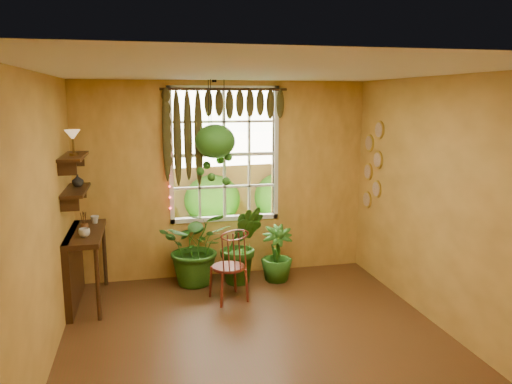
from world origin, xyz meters
TOP-DOWN VIEW (x-y plane):
  - floor at (0.00, 0.00)m, footprint 4.50×4.50m
  - ceiling at (0.00, 0.00)m, footprint 4.50×4.50m
  - wall_back at (0.00, 2.25)m, footprint 4.00×0.00m
  - wall_left at (-2.00, 0.00)m, footprint 0.00×4.50m
  - wall_right at (2.00, 0.00)m, footprint 0.00×4.50m
  - window at (0.00, 2.28)m, footprint 1.52×0.10m
  - valance_vine at (-0.08, 2.16)m, footprint 1.70×0.12m
  - string_lights at (-0.76, 2.19)m, footprint 0.03×0.03m
  - wall_plates at (1.98, 1.79)m, footprint 0.04×0.32m
  - counter_ledge at (-1.91, 1.60)m, footprint 0.40×1.20m
  - shelf_lower at (-1.88, 1.60)m, footprint 0.25×0.90m
  - shelf_upper at (-1.88, 1.60)m, footprint 0.25×0.90m
  - backyard at (0.24, 6.87)m, footprint 14.00×10.00m
  - windsor_chair at (-0.11, 1.28)m, footprint 0.49×0.51m
  - potted_plant_left at (-0.43, 1.93)m, footprint 1.09×0.99m
  - potted_plant_mid at (0.15, 1.83)m, footprint 0.62×0.51m
  - potted_plant_right at (0.63, 1.81)m, footprint 0.47×0.47m
  - hanging_basket at (-0.16, 2.01)m, footprint 0.53×0.53m
  - cup_a at (-1.78, 1.34)m, footprint 0.16×0.16m
  - cup_b at (-1.72, 1.97)m, footprint 0.14×0.14m
  - brush_jar at (-1.80, 1.56)m, footprint 0.09×0.09m
  - shelf_vase at (-1.87, 1.78)m, footprint 0.18×0.18m
  - tiffany_lamp at (-1.86, 1.52)m, footprint 0.18×0.18m

SIDE VIEW (x-z plane):
  - floor at x=0.00m, z-range 0.00..0.00m
  - windsor_chair at x=-0.11m, z-range -0.23..0.85m
  - potted_plant_right at x=0.63m, z-range 0.00..0.76m
  - potted_plant_left at x=-0.43m, z-range 0.00..1.04m
  - potted_plant_mid at x=0.15m, z-range 0.00..1.07m
  - counter_ledge at x=-1.91m, z-range 0.10..1.00m
  - cup_b at x=-1.72m, z-range 0.90..1.00m
  - cup_a at x=-1.78m, z-range 0.90..1.00m
  - brush_jar at x=-1.80m, z-range 0.87..1.18m
  - backyard at x=0.24m, z-range -4.72..7.28m
  - wall_back at x=0.00m, z-range -0.65..3.35m
  - wall_left at x=-2.00m, z-range -0.90..3.60m
  - wall_right at x=2.00m, z-range -0.90..3.60m
  - shelf_lower at x=-1.88m, z-range 1.38..1.42m
  - shelf_vase at x=-1.87m, z-range 1.42..1.56m
  - wall_plates at x=1.98m, z-range 1.00..2.10m
  - window at x=0.00m, z-range 0.77..2.63m
  - string_lights at x=-0.76m, z-range 0.98..2.52m
  - shelf_upper at x=-1.88m, z-range 1.78..1.82m
  - hanging_basket at x=-0.16m, z-range 1.18..2.56m
  - tiffany_lamp at x=-1.86m, z-range 1.89..2.18m
  - valance_vine at x=-0.08m, z-range 1.73..2.83m
  - ceiling at x=0.00m, z-range 2.70..2.70m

